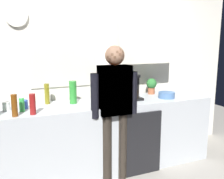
{
  "coord_description": "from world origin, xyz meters",
  "views": [
    {
      "loc": [
        -1.08,
        -2.5,
        1.61
      ],
      "look_at": [
        0.07,
        0.25,
        1.06
      ],
      "focal_mm": 39.18,
      "sensor_mm": 36.0,
      "label": 1
    }
  ],
  "objects_px": {
    "bottle_olive_oil": "(47,94)",
    "dish_soap": "(22,105)",
    "cup_yellow_cup": "(97,104)",
    "potted_plant": "(151,85)",
    "coffee_maker": "(133,88)",
    "person_guest": "(115,103)",
    "bottle_red_vinegar": "(33,104)",
    "cup_white_mug": "(6,106)",
    "storage_canister": "(122,97)",
    "bottle_dark_sauce": "(105,97)",
    "cup_blue_mug": "(24,104)",
    "mixing_bowl": "(167,95)",
    "bottle_clear_soda": "(73,92)",
    "person_at_sink": "(115,103)",
    "bottle_amber_beer": "(14,105)"
  },
  "relations": [
    {
      "from": "bottle_clear_soda",
      "to": "storage_canister",
      "type": "distance_m",
      "value": 0.61
    },
    {
      "from": "potted_plant",
      "to": "person_guest",
      "type": "height_order",
      "value": "person_guest"
    },
    {
      "from": "bottle_red_vinegar",
      "to": "cup_white_mug",
      "type": "distance_m",
      "value": 0.38
    },
    {
      "from": "bottle_red_vinegar",
      "to": "person_guest",
      "type": "distance_m",
      "value": 0.9
    },
    {
      "from": "cup_blue_mug",
      "to": "storage_canister",
      "type": "height_order",
      "value": "storage_canister"
    },
    {
      "from": "dish_soap",
      "to": "potted_plant",
      "type": "bearing_deg",
      "value": 8.88
    },
    {
      "from": "cup_blue_mug",
      "to": "mixing_bowl",
      "type": "height_order",
      "value": "cup_blue_mug"
    },
    {
      "from": "bottle_olive_oil",
      "to": "person_guest",
      "type": "xyz_separation_m",
      "value": [
        0.69,
        -0.49,
        -0.07
      ]
    },
    {
      "from": "cup_blue_mug",
      "to": "dish_soap",
      "type": "distance_m",
      "value": 0.13
    },
    {
      "from": "bottle_clear_soda",
      "to": "cup_blue_mug",
      "type": "height_order",
      "value": "bottle_clear_soda"
    },
    {
      "from": "mixing_bowl",
      "to": "storage_canister",
      "type": "height_order",
      "value": "storage_canister"
    },
    {
      "from": "cup_yellow_cup",
      "to": "potted_plant",
      "type": "relative_size",
      "value": 0.37
    },
    {
      "from": "cup_white_mug",
      "to": "mixing_bowl",
      "type": "xyz_separation_m",
      "value": [
        2.01,
        -0.14,
        -0.01
      ]
    },
    {
      "from": "bottle_dark_sauce",
      "to": "cup_yellow_cup",
      "type": "xyz_separation_m",
      "value": [
        -0.13,
        -0.09,
        -0.05
      ]
    },
    {
      "from": "coffee_maker",
      "to": "cup_blue_mug",
      "type": "bearing_deg",
      "value": 177.73
    },
    {
      "from": "cup_white_mug",
      "to": "dish_soap",
      "type": "distance_m",
      "value": 0.2
    },
    {
      "from": "coffee_maker",
      "to": "mixing_bowl",
      "type": "bearing_deg",
      "value": -12.94
    },
    {
      "from": "mixing_bowl",
      "to": "person_guest",
      "type": "relative_size",
      "value": 0.14
    },
    {
      "from": "bottle_amber_beer",
      "to": "storage_canister",
      "type": "bearing_deg",
      "value": 3.04
    },
    {
      "from": "dish_soap",
      "to": "storage_canister",
      "type": "relative_size",
      "value": 1.06
    },
    {
      "from": "cup_yellow_cup",
      "to": "bottle_dark_sauce",
      "type": "bearing_deg",
      "value": 34.36
    },
    {
      "from": "bottle_clear_soda",
      "to": "person_at_sink",
      "type": "bearing_deg",
      "value": -45.44
    },
    {
      "from": "bottle_red_vinegar",
      "to": "potted_plant",
      "type": "distance_m",
      "value": 1.76
    },
    {
      "from": "bottle_dark_sauce",
      "to": "dish_soap",
      "type": "bearing_deg",
      "value": 176.53
    },
    {
      "from": "bottle_dark_sauce",
      "to": "storage_canister",
      "type": "distance_m",
      "value": 0.22
    },
    {
      "from": "cup_blue_mug",
      "to": "person_at_sink",
      "type": "relative_size",
      "value": 0.06
    },
    {
      "from": "bottle_amber_beer",
      "to": "bottle_red_vinegar",
      "type": "xyz_separation_m",
      "value": [
        0.18,
        0.01,
        -0.0
      ]
    },
    {
      "from": "potted_plant",
      "to": "bottle_amber_beer",
      "type": "bearing_deg",
      "value": -166.66
    },
    {
      "from": "bottle_dark_sauce",
      "to": "storage_canister",
      "type": "relative_size",
      "value": 1.06
    },
    {
      "from": "cup_blue_mug",
      "to": "storage_canister",
      "type": "bearing_deg",
      "value": -11.28
    },
    {
      "from": "coffee_maker",
      "to": "storage_canister",
      "type": "height_order",
      "value": "coffee_maker"
    },
    {
      "from": "coffee_maker",
      "to": "bottle_dark_sauce",
      "type": "height_order",
      "value": "coffee_maker"
    },
    {
      "from": "bottle_olive_oil",
      "to": "dish_soap",
      "type": "xyz_separation_m",
      "value": [
        -0.3,
        -0.25,
        -0.05
      ]
    },
    {
      "from": "mixing_bowl",
      "to": "bottle_olive_oil",
      "type": "bearing_deg",
      "value": 169.5
    },
    {
      "from": "potted_plant",
      "to": "person_at_sink",
      "type": "distance_m",
      "value": 0.97
    },
    {
      "from": "bottle_olive_oil",
      "to": "bottle_red_vinegar",
      "type": "height_order",
      "value": "bottle_olive_oil"
    },
    {
      "from": "mixing_bowl",
      "to": "potted_plant",
      "type": "distance_m",
      "value": 0.33
    },
    {
      "from": "potted_plant",
      "to": "storage_canister",
      "type": "height_order",
      "value": "potted_plant"
    },
    {
      "from": "storage_canister",
      "to": "mixing_bowl",
      "type": "bearing_deg",
      "value": 5.32
    },
    {
      "from": "bottle_dark_sauce",
      "to": "potted_plant",
      "type": "xyz_separation_m",
      "value": [
        0.86,
        0.34,
        0.04
      ]
    },
    {
      "from": "bottle_clear_soda",
      "to": "person_guest",
      "type": "height_order",
      "value": "person_guest"
    },
    {
      "from": "cup_blue_mug",
      "to": "person_at_sink",
      "type": "xyz_separation_m",
      "value": [
        0.96,
        -0.37,
        0.01
      ]
    },
    {
      "from": "coffee_maker",
      "to": "person_guest",
      "type": "relative_size",
      "value": 0.21
    },
    {
      "from": "bottle_clear_soda",
      "to": "storage_canister",
      "type": "height_order",
      "value": "bottle_clear_soda"
    },
    {
      "from": "cup_blue_mug",
      "to": "cup_yellow_cup",
      "type": "xyz_separation_m",
      "value": [
        0.78,
        -0.27,
        -0.01
      ]
    },
    {
      "from": "cup_yellow_cup",
      "to": "storage_canister",
      "type": "bearing_deg",
      "value": 8.3
    },
    {
      "from": "coffee_maker",
      "to": "cup_yellow_cup",
      "type": "relative_size",
      "value": 3.88
    },
    {
      "from": "cup_white_mug",
      "to": "dish_soap",
      "type": "bearing_deg",
      "value": -34.84
    },
    {
      "from": "coffee_maker",
      "to": "bottle_olive_oil",
      "type": "distance_m",
      "value": 1.1
    },
    {
      "from": "cup_yellow_cup",
      "to": "bottle_olive_oil",
      "type": "bearing_deg",
      "value": 141.49
    }
  ]
}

